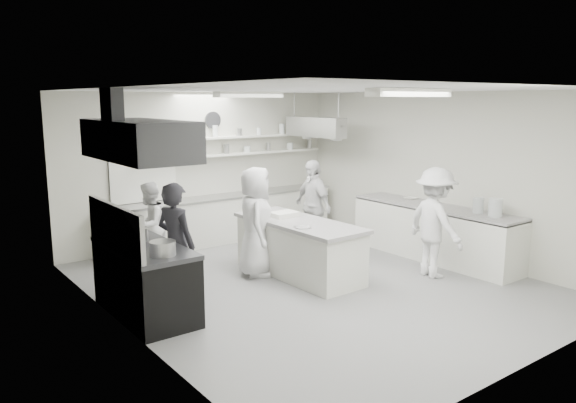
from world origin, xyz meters
TOP-DOWN VIEW (x-y plane):
  - floor at (0.00, 0.00)m, footprint 6.00×7.00m
  - ceiling at (0.00, 0.00)m, footprint 6.00×7.00m
  - wall_back at (0.00, 3.50)m, footprint 6.00×0.04m
  - wall_front at (0.00, -3.50)m, footprint 6.00×0.04m
  - wall_left at (-3.00, 0.00)m, footprint 0.04×7.00m
  - wall_right at (3.00, 0.00)m, footprint 0.04×7.00m
  - stove at (-2.60, 0.40)m, footprint 0.80×1.80m
  - exhaust_hood at (-2.60, 0.40)m, footprint 0.85×2.00m
  - back_counter at (0.30, 3.20)m, footprint 5.00×0.60m
  - shelf_lower at (0.70, 3.37)m, footprint 4.20×0.26m
  - shelf_upper at (0.70, 3.37)m, footprint 4.20×0.26m
  - pass_through_window at (-1.30, 3.48)m, footprint 1.30×0.04m
  - wall_clock at (0.20, 3.46)m, footprint 0.32×0.05m
  - right_counter at (2.65, -0.20)m, footprint 0.74×3.30m
  - pot_rack at (2.00, 2.40)m, footprint 0.30×1.60m
  - light_fixture_front at (0.00, -1.80)m, footprint 1.30×0.25m
  - light_fixture_rear at (0.00, 1.80)m, footprint 1.30×0.25m
  - prep_island at (0.11, 0.52)m, footprint 0.92×2.36m
  - stove_pot at (-2.60, 0.71)m, footprint 0.36×0.36m
  - cook_stove at (-2.11, 0.45)m, footprint 0.61×0.74m
  - cook_back at (-1.64, 2.47)m, footprint 0.90×0.89m
  - cook_island_left at (-0.46, 0.94)m, footprint 0.93×1.04m
  - cook_island_right at (1.21, 1.51)m, footprint 0.51×1.06m
  - cook_right at (1.82, -0.87)m, footprint 0.87×1.26m
  - bowl_island_a at (-0.14, 0.11)m, footprint 0.31×0.31m
  - bowl_island_b at (0.00, 1.03)m, footprint 0.22×0.22m
  - bowl_right at (2.86, 0.55)m, footprint 0.29×0.29m

SIDE VIEW (x-z plane):
  - floor at x=0.00m, z-range -0.02..0.00m
  - prep_island at x=0.11m, z-range 0.00..0.86m
  - stove at x=-2.60m, z-range 0.00..0.90m
  - back_counter at x=0.30m, z-range 0.00..0.92m
  - right_counter at x=2.65m, z-range 0.00..0.94m
  - cook_back at x=-1.64m, z-range 0.00..1.47m
  - cook_stove at x=-2.11m, z-range 0.00..1.75m
  - cook_island_right at x=1.21m, z-range 0.00..1.75m
  - bowl_island_b at x=0.00m, z-range 0.86..0.92m
  - bowl_island_a at x=-0.14m, z-range 0.86..0.92m
  - cook_right at x=1.82m, z-range 0.00..1.79m
  - cook_island_left at x=-0.46m, z-range 0.00..1.79m
  - bowl_right at x=2.86m, z-range 0.94..1.00m
  - stove_pot at x=-2.60m, z-range 0.91..1.14m
  - pass_through_window at x=-1.30m, z-range 0.95..1.95m
  - wall_back at x=0.00m, z-range 0.00..3.00m
  - wall_front at x=0.00m, z-range 0.00..3.00m
  - wall_left at x=-3.00m, z-range 0.00..3.00m
  - wall_right at x=3.00m, z-range 0.00..3.00m
  - shelf_lower at x=0.70m, z-range 1.73..1.77m
  - shelf_upper at x=0.70m, z-range 2.08..2.12m
  - pot_rack at x=2.00m, z-range 2.10..2.50m
  - exhaust_hood at x=-2.60m, z-range 2.10..2.60m
  - wall_clock at x=0.20m, z-range 2.29..2.61m
  - light_fixture_front at x=0.00m, z-range 2.89..2.99m
  - light_fixture_rear at x=0.00m, z-range 2.89..2.99m
  - ceiling at x=0.00m, z-range 3.00..3.02m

